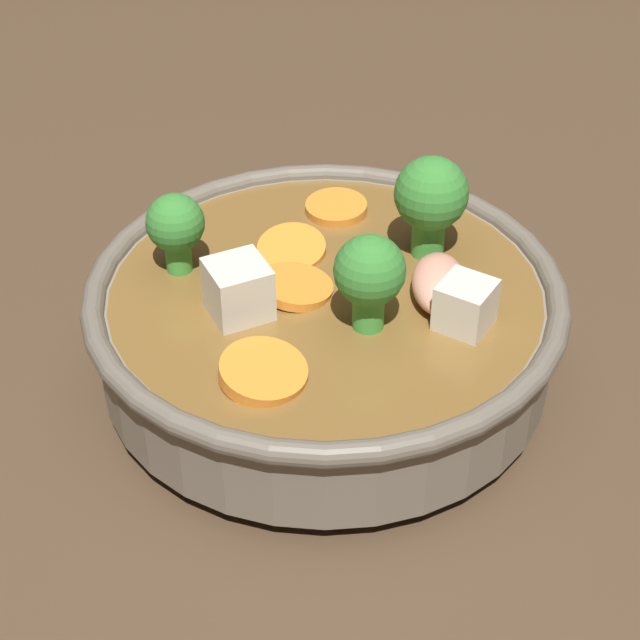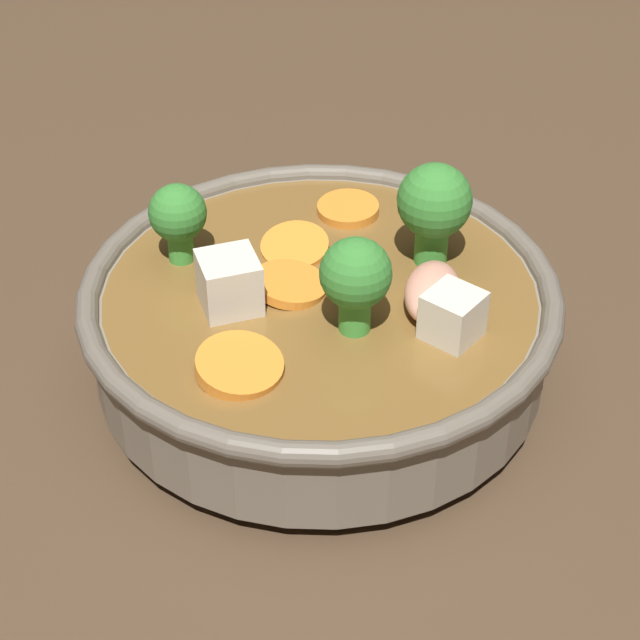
# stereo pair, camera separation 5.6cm
# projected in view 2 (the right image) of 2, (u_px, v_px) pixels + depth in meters

# --- Properties ---
(ground_plane) EXTENTS (3.00, 3.00, 0.00)m
(ground_plane) POSITION_uv_depth(u_px,v_px,m) (320.00, 376.00, 0.58)
(ground_plane) COLOR #4C3826
(stirfry_bowl) EXTENTS (0.25, 0.25, 0.11)m
(stirfry_bowl) POSITION_uv_depth(u_px,v_px,m) (321.00, 316.00, 0.56)
(stirfry_bowl) COLOR slate
(stirfry_bowl) RESTS_ON ground_plane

